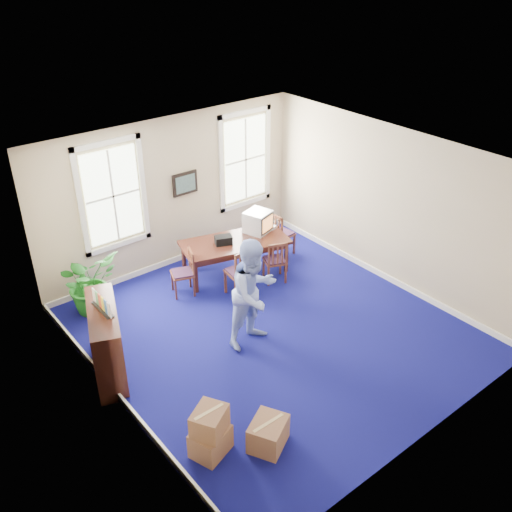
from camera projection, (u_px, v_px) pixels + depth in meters
floor at (272, 330)px, 10.32m from camera, size 6.50×6.50×0.00m
ceiling at (275, 163)px, 8.73m from camera, size 6.50×6.50×0.00m
wall_back at (172, 193)px, 11.73m from camera, size 6.50×0.00×6.50m
wall_front at (437, 350)px, 7.33m from camera, size 6.50×0.00×6.50m
wall_left at (109, 320)px, 7.90m from camera, size 0.00×6.50×6.50m
wall_right at (390, 206)px, 11.16m from camera, size 0.00×6.50×6.50m
baseboard_back at (178, 258)px, 12.47m from camera, size 6.00×0.04×0.12m
baseboard_left at (124, 401)px, 8.68m from camera, size 0.04×6.50×0.12m
baseboard_right at (381, 274)px, 11.91m from camera, size 0.04×6.50×0.12m
window_left at (113, 196)px, 10.86m from camera, size 1.40×0.12×2.20m
window_right at (245, 159)px, 12.60m from camera, size 1.40×0.12×2.20m
wall_picture at (185, 183)px, 11.78m from camera, size 0.58×0.06×0.48m
conference_table at (235, 257)px, 11.90m from camera, size 2.37×1.54×0.75m
crt_tv at (258, 222)px, 11.99m from camera, size 0.64×0.67×0.45m
game_console at (270, 227)px, 12.22m from camera, size 0.23×0.27×0.06m
equipment_bag at (223, 240)px, 11.58m from camera, size 0.40×0.34×0.17m
chair_near_left at (240, 271)px, 11.07m from camera, size 0.54×0.54×1.08m
chair_near_right at (275, 260)px, 11.59m from camera, size 0.56×0.56×0.94m
chair_end_left at (182, 273)px, 11.15m from camera, size 0.54×0.54×0.94m
chair_end_right at (282, 233)px, 12.54m from camera, size 0.49×0.49×1.01m
man at (254, 293)px, 9.59m from camera, size 1.04×0.84×1.98m
credenza at (106, 339)px, 9.13m from camera, size 0.98×1.62×1.23m
brochure_rack at (101, 299)px, 8.76m from camera, size 0.16×0.64×0.28m
potted_plant at (89, 282)px, 10.61m from camera, size 1.31×1.22×1.20m
cardboard_boxes at (218, 420)px, 7.90m from camera, size 1.85×1.85×0.80m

